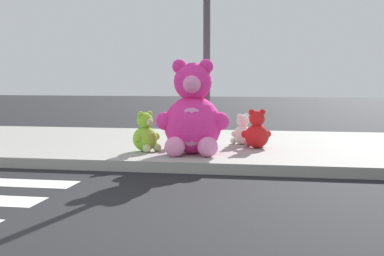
{
  "coord_description": "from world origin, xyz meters",
  "views": [
    {
      "loc": [
        2.23,
        -3.88,
        1.28
      ],
      "look_at": [
        0.91,
        3.6,
        0.55
      ],
      "focal_mm": 50.38,
      "sensor_mm": 36.0,
      "label": 1
    }
  ],
  "objects_px": {
    "plush_lime": "(146,135)",
    "plush_white": "(242,132)",
    "plush_pink_large": "(193,116)",
    "plush_tan": "(185,130)",
    "sign_pole": "(207,39)",
    "plush_red": "(257,132)"
  },
  "relations": [
    {
      "from": "plush_lime",
      "to": "plush_white",
      "type": "relative_size",
      "value": 1.17
    },
    {
      "from": "plush_lime",
      "to": "plush_white",
      "type": "bearing_deg",
      "value": 38.31
    },
    {
      "from": "plush_pink_large",
      "to": "plush_tan",
      "type": "relative_size",
      "value": 2.28
    },
    {
      "from": "sign_pole",
      "to": "plush_pink_large",
      "type": "xyz_separation_m",
      "value": [
        -0.12,
        -0.59,
        -1.15
      ]
    },
    {
      "from": "sign_pole",
      "to": "plush_white",
      "type": "xyz_separation_m",
      "value": [
        0.5,
        0.63,
        -1.49
      ]
    },
    {
      "from": "plush_red",
      "to": "plush_tan",
      "type": "xyz_separation_m",
      "value": [
        -1.2,
        0.28,
        -0.01
      ]
    },
    {
      "from": "sign_pole",
      "to": "plush_lime",
      "type": "relative_size",
      "value": 5.26
    },
    {
      "from": "plush_lime",
      "to": "plush_tan",
      "type": "distance_m",
      "value": 1.04
    },
    {
      "from": "plush_white",
      "to": "plush_red",
      "type": "bearing_deg",
      "value": -57.37
    },
    {
      "from": "sign_pole",
      "to": "plush_lime",
      "type": "xyz_separation_m",
      "value": [
        -0.86,
        -0.44,
        -1.45
      ]
    },
    {
      "from": "sign_pole",
      "to": "plush_lime",
      "type": "bearing_deg",
      "value": -152.71
    },
    {
      "from": "plush_lime",
      "to": "plush_tan",
      "type": "xyz_separation_m",
      "value": [
        0.43,
        0.94,
        -0.0
      ]
    },
    {
      "from": "plush_tan",
      "to": "plush_lime",
      "type": "bearing_deg",
      "value": -114.31
    },
    {
      "from": "plush_lime",
      "to": "plush_white",
      "type": "xyz_separation_m",
      "value": [
        1.37,
        1.08,
        -0.04
      ]
    },
    {
      "from": "sign_pole",
      "to": "plush_pink_large",
      "type": "relative_size",
      "value": 2.32
    },
    {
      "from": "plush_pink_large",
      "to": "plush_red",
      "type": "distance_m",
      "value": 1.24
    },
    {
      "from": "sign_pole",
      "to": "plush_white",
      "type": "height_order",
      "value": "sign_pole"
    },
    {
      "from": "plush_red",
      "to": "plush_tan",
      "type": "height_order",
      "value": "plush_red"
    },
    {
      "from": "plush_red",
      "to": "plush_white",
      "type": "height_order",
      "value": "plush_red"
    },
    {
      "from": "plush_pink_large",
      "to": "plush_red",
      "type": "relative_size",
      "value": 2.23
    },
    {
      "from": "plush_tan",
      "to": "sign_pole",
      "type": "bearing_deg",
      "value": -49.02
    },
    {
      "from": "plush_lime",
      "to": "plush_pink_large",
      "type": "bearing_deg",
      "value": -11.14
    }
  ]
}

